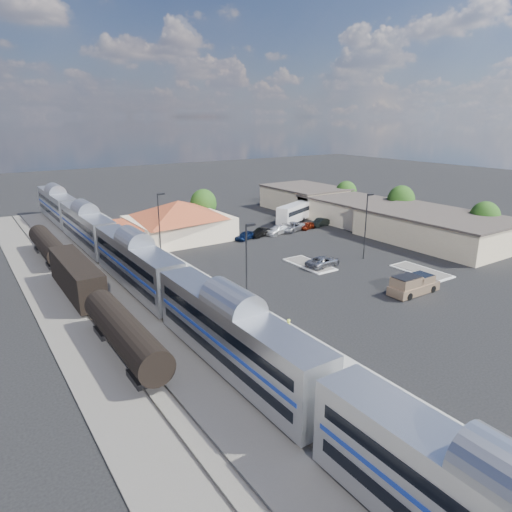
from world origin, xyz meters
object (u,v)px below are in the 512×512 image
station_depot (179,220)px  coach_bus (296,212)px  suv (323,261)px  pickup_truck (414,285)px

station_depot → coach_bus: station_depot is taller
suv → coach_bus: (13.59, 22.78, 1.27)m
coach_bus → suv: bearing=125.2°
coach_bus → station_depot: bearing=64.2°
station_depot → suv: bearing=-67.8°
pickup_truck → suv: (-1.99, 12.65, -0.31)m
suv → station_depot: bearing=13.0°
station_depot → pickup_truck: bearing=-72.3°
pickup_truck → coach_bus: (11.60, 35.43, 0.96)m
station_depot → suv: station_depot is taller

